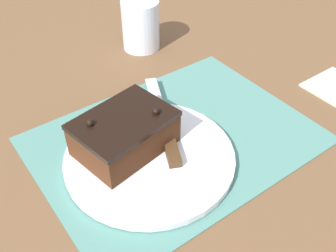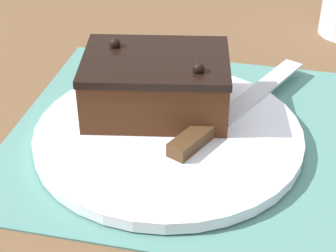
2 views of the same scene
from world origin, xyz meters
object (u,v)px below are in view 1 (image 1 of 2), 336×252
object	(u,v)px
serving_knife	(166,131)
drinking_glass	(141,25)
cake_plate	(150,157)
chocolate_cake	(124,133)

from	to	relation	value
serving_knife	drinking_glass	size ratio (longest dim) A/B	2.10
cake_plate	serving_knife	size ratio (longest dim) A/B	1.18
cake_plate	chocolate_cake	xyz separation A→B (m)	(0.02, -0.04, 0.04)
cake_plate	serving_knife	distance (m)	0.06
serving_knife	drinking_glass	xyz separation A→B (m)	(-0.14, -0.29, 0.03)
serving_knife	drinking_glass	distance (m)	0.33
cake_plate	drinking_glass	size ratio (longest dim) A/B	2.47
cake_plate	drinking_glass	world-z (taller)	drinking_glass
cake_plate	chocolate_cake	distance (m)	0.06
drinking_glass	chocolate_cake	bearing A→B (deg)	52.64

